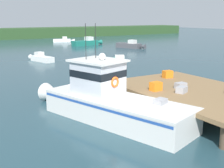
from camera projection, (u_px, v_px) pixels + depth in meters
ground_plane at (121, 127)px, 13.88m from camera, size 200.00×200.00×0.00m
dock at (194, 92)px, 16.09m from camera, size 6.00×9.00×1.20m
main_fishing_boat at (107, 100)px, 14.76m from camera, size 4.81×9.90×4.80m
crate_stack_mid_dock at (168, 74)px, 19.11m from camera, size 0.64×0.50×0.48m
crate_single_by_cleat at (182, 90)px, 15.35m from camera, size 0.72×0.63×0.33m
crate_single_far at (156, 86)px, 15.79m from camera, size 0.63×0.48×0.47m
crate_stack_near_edge at (181, 86)px, 16.27m from camera, size 0.61×0.45×0.33m
moored_boat_mid_harbor at (87, 42)px, 53.36m from camera, size 6.21×2.20×1.55m
moored_boat_far_left at (63, 40)px, 60.14m from camera, size 4.46×2.13×1.12m
moored_boat_off_the_point at (41, 58)px, 34.28m from camera, size 1.94×4.27×1.07m
moored_boat_near_channel at (119, 62)px, 30.88m from camera, size 3.14×4.56×1.20m
moored_boat_far_right at (130, 45)px, 48.59m from camera, size 2.91×5.49×1.39m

